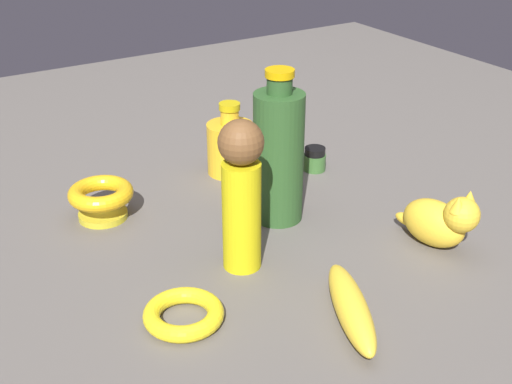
{
  "coord_description": "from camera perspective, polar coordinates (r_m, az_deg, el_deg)",
  "views": [
    {
      "loc": [
        0.46,
        0.75,
        0.52
      ],
      "look_at": [
        0.0,
        0.0,
        0.08
      ],
      "focal_mm": 48.49,
      "sensor_mm": 36.0,
      "label": 1
    }
  ],
  "objects": [
    {
      "name": "cat_figurine",
      "position": [
        1.02,
        14.98,
        -2.26
      ],
      "size": [
        0.08,
        0.13,
        0.1
      ],
      "color": "yellow",
      "rests_on": "ground"
    },
    {
      "name": "bottle_tall",
      "position": [
        1.03,
        1.86,
        3.09
      ],
      "size": [
        0.08,
        0.08,
        0.24
      ],
      "color": "#2A5024",
      "rests_on": "ground"
    },
    {
      "name": "bowl",
      "position": [
        1.09,
        -12.65,
        -0.44
      ],
      "size": [
        0.1,
        0.1,
        0.05
      ],
      "color": "gold",
      "rests_on": "ground"
    },
    {
      "name": "ground",
      "position": [
        1.02,
        0.0,
        -3.85
      ],
      "size": [
        2.0,
        2.0,
        0.0
      ],
      "primitive_type": "plane",
      "color": "#5B5651"
    },
    {
      "name": "bangle",
      "position": [
        0.86,
        -6.0,
        -9.98
      ],
      "size": [
        0.1,
        0.1,
        0.02
      ],
      "primitive_type": "torus",
      "color": "yellow",
      "rests_on": "ground"
    },
    {
      "name": "person_figure_adult",
      "position": [
        0.91,
        -1.21,
        -0.03
      ],
      "size": [
        0.07,
        0.07,
        0.21
      ],
      "color": "gold",
      "rests_on": "ground"
    },
    {
      "name": "banana",
      "position": [
        0.86,
        7.85,
        -9.41
      ],
      "size": [
        0.11,
        0.18,
        0.04
      ],
      "primitive_type": "ellipsoid",
      "rotation": [
        0.0,
        0.0,
        4.28
      ],
      "color": "yellow",
      "rests_on": "ground"
    },
    {
      "name": "nail_polish_jar",
      "position": [
        1.23,
        4.86,
        2.73
      ],
      "size": [
        0.04,
        0.04,
        0.04
      ],
      "color": "#38652D",
      "rests_on": "ground"
    },
    {
      "name": "bottle_short",
      "position": [
        1.21,
        -2.14,
        3.81
      ],
      "size": [
        0.08,
        0.08,
        0.13
      ],
      "color": "gold",
      "rests_on": "ground"
    }
  ]
}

